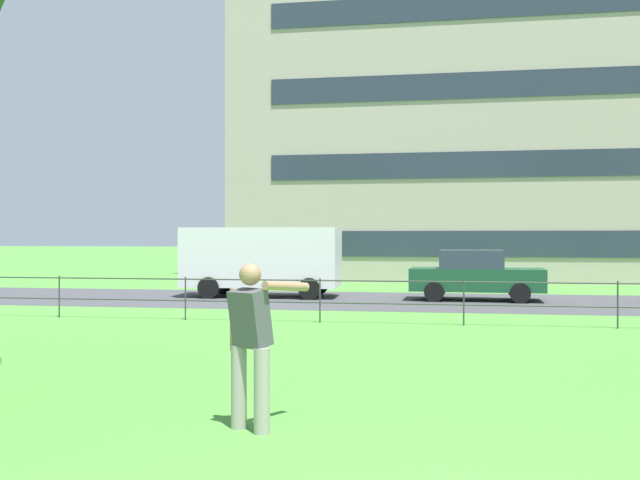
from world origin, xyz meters
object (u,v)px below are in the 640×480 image
person_thrower (251,340)px  panel_van_far_right (262,258)px  car_dark_green_left (475,275)px  apartment_building_background (523,68)px

person_thrower → panel_van_far_right: (-4.04, 16.13, 0.38)m
car_dark_green_left → apartment_building_background: bearing=78.8°
apartment_building_background → person_thrower: bearing=-100.4°
person_thrower → panel_van_far_right: 16.63m
person_thrower → panel_van_far_right: panel_van_far_right is taller
person_thrower → car_dark_green_left: size_ratio=0.41×
person_thrower → apartment_building_background: apartment_building_background is taller
person_thrower → car_dark_green_left: person_thrower is taller
car_dark_green_left → person_thrower: bearing=-99.7°
car_dark_green_left → apartment_building_background: apartment_building_background is taller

